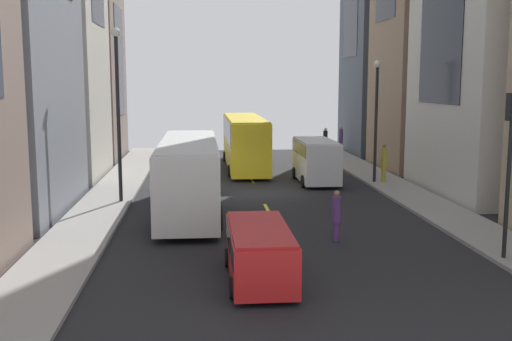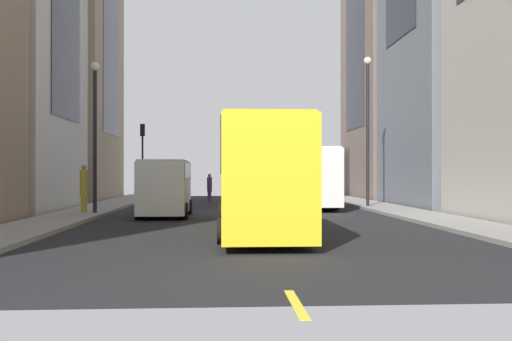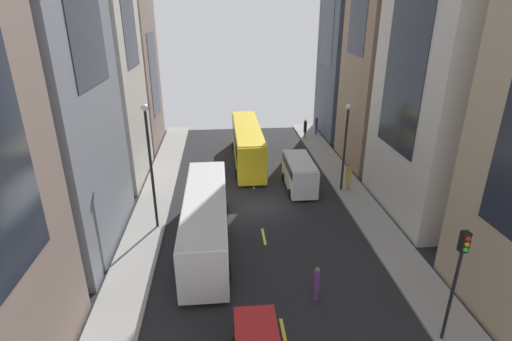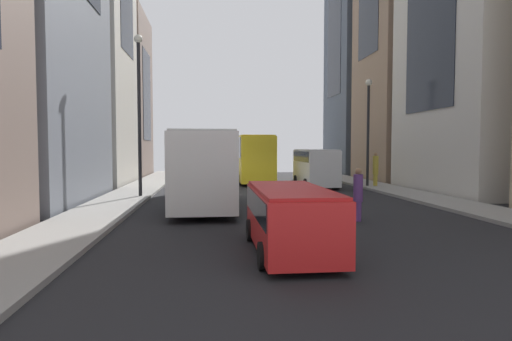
% 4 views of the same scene
% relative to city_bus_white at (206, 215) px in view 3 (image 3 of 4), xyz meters
% --- Properties ---
extents(ground_plane, '(42.30, 42.30, 0.00)m').
position_rel_city_bus_white_xyz_m(ground_plane, '(3.67, 4.67, -2.01)').
color(ground_plane, black).
extents(sidewalk_west, '(2.57, 44.00, 0.15)m').
position_rel_city_bus_white_xyz_m(sidewalk_west, '(-4.19, 4.67, -1.93)').
color(sidewalk_west, gray).
rests_on(sidewalk_west, ground).
extents(sidewalk_east, '(2.57, 44.00, 0.15)m').
position_rel_city_bus_white_xyz_m(sidewalk_east, '(11.54, 4.67, -1.93)').
color(sidewalk_east, gray).
rests_on(sidewalk_east, ground).
extents(lane_stripe_1, '(0.16, 2.00, 0.01)m').
position_rel_city_bus_white_xyz_m(lane_stripe_1, '(3.67, -7.93, -2.00)').
color(lane_stripe_1, yellow).
rests_on(lane_stripe_1, ground).
extents(lane_stripe_2, '(0.16, 2.00, 0.01)m').
position_rel_city_bus_white_xyz_m(lane_stripe_2, '(3.67, 0.47, -2.00)').
color(lane_stripe_2, yellow).
rests_on(lane_stripe_2, ground).
extents(lane_stripe_3, '(0.16, 2.00, 0.01)m').
position_rel_city_bus_white_xyz_m(lane_stripe_3, '(3.67, 8.87, -2.00)').
color(lane_stripe_3, yellow).
rests_on(lane_stripe_3, ground).
extents(lane_stripe_4, '(0.16, 2.00, 0.01)m').
position_rel_city_bus_white_xyz_m(lane_stripe_4, '(3.67, 17.27, -2.00)').
color(lane_stripe_4, yellow).
rests_on(lane_stripe_4, ground).
extents(lane_stripe_5, '(0.16, 2.00, 0.01)m').
position_rel_city_bus_white_xyz_m(lane_stripe_5, '(3.67, 25.67, -2.00)').
color(lane_stripe_5, yellow).
rests_on(lane_stripe_5, ground).
extents(building_west_3, '(9.27, 8.49, 15.17)m').
position_rel_city_bus_white_xyz_m(building_west_3, '(-10.27, 20.74, 5.57)').
color(building_west_3, '#7A665B').
rests_on(building_west_3, ground).
extents(building_east_1, '(9.92, 9.97, 21.65)m').
position_rel_city_bus_white_xyz_m(building_east_1, '(17.93, 3.27, 8.82)').
color(building_east_1, beige).
rests_on(building_east_1, ground).
extents(city_bus_white, '(2.80, 11.81, 3.35)m').
position_rel_city_bus_white_xyz_m(city_bus_white, '(0.00, 0.00, 0.00)').
color(city_bus_white, silver).
rests_on(city_bus_white, ground).
extents(streetcar_yellow, '(2.70, 12.37, 3.59)m').
position_rel_city_bus_white_xyz_m(streetcar_yellow, '(3.59, 14.23, 0.12)').
color(streetcar_yellow, yellow).
rests_on(streetcar_yellow, ground).
extents(delivery_van_white, '(2.25, 5.24, 2.58)m').
position_rel_city_bus_white_xyz_m(delivery_van_white, '(7.39, 7.61, -0.50)').
color(delivery_van_white, white).
rests_on(delivery_van_white, ground).
extents(pedestrian_waiting_curb, '(0.35, 0.35, 1.95)m').
position_rel_city_bus_white_xyz_m(pedestrian_waiting_curb, '(5.65, -5.72, -0.98)').
color(pedestrian_waiting_curb, '#593372').
rests_on(pedestrian_waiting_curb, ground).
extents(pedestrian_crossing_near, '(0.35, 0.35, 2.12)m').
position_rel_city_bus_white_xyz_m(pedestrian_crossing_near, '(12.30, 22.23, -0.74)').
color(pedestrian_crossing_near, '#593372').
rests_on(pedestrian_crossing_near, ground).
extents(pedestrian_crossing_mid, '(0.38, 0.38, 2.24)m').
position_rel_city_bus_white_xyz_m(pedestrian_crossing_mid, '(11.28, 6.73, -0.68)').
color(pedestrian_crossing_mid, gold).
rests_on(pedestrian_crossing_mid, ground).
extents(pedestrian_walking_far, '(0.36, 0.36, 2.15)m').
position_rel_city_bus_white_xyz_m(pedestrian_walking_far, '(10.72, 20.99, -0.73)').
color(pedestrian_walking_far, gray).
rests_on(pedestrian_walking_far, ground).
extents(traffic_light_near_corner, '(0.32, 0.44, 5.48)m').
position_rel_city_bus_white_xyz_m(traffic_light_near_corner, '(10.65, -8.92, 1.98)').
color(traffic_light_near_corner, black).
rests_on(traffic_light_near_corner, ground).
extents(streetlamp_near, '(0.44, 0.44, 8.40)m').
position_rel_city_bus_white_xyz_m(streetlamp_near, '(-3.41, 2.20, 3.18)').
color(streetlamp_near, black).
rests_on(streetlamp_near, ground).
extents(streetlamp_far, '(0.44, 0.44, 7.08)m').
position_rel_city_bus_white_xyz_m(streetlamp_far, '(10.75, 6.81, 2.48)').
color(streetlamp_far, black).
rests_on(streetlamp_far, ground).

